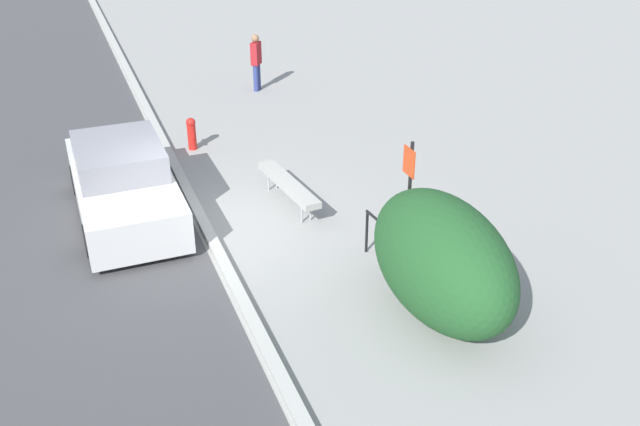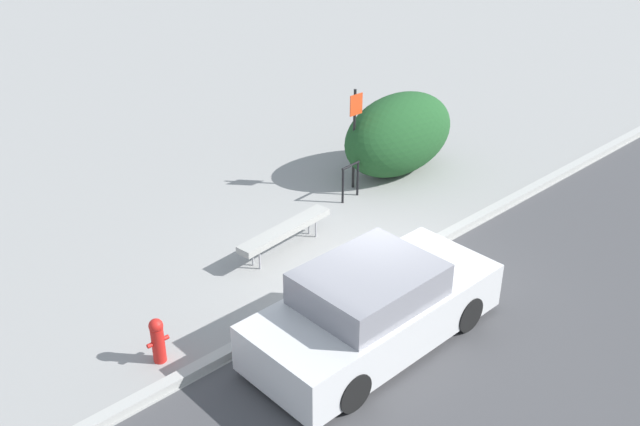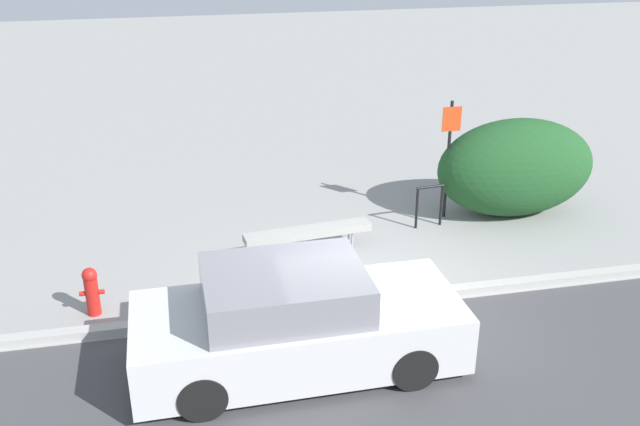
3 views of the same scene
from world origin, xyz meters
The scene contains 8 objects.
ground_plane centered at (0.00, 0.00, 0.00)m, with size 60.00×60.00×0.00m, color gray.
curb centered at (0.00, 0.00, 0.07)m, with size 60.00×0.20×0.13m.
bench centered at (-0.56, 1.78, 0.45)m, with size 2.24×0.58×0.52m.
bike_rack centered at (1.88, 2.50, 0.50)m, with size 0.55×0.10×0.83m.
sign_post centered at (2.34, 2.86, 1.38)m, with size 0.36×0.08×2.30m.
fire_hydrant centered at (-4.04, 0.61, 0.41)m, with size 0.36×0.22×0.77m.
shrub_hedge centered at (3.69, 2.74, 0.95)m, with size 3.11×1.67×1.90m.
parked_car_near centered at (-1.34, -1.27, 0.65)m, with size 4.25×1.81×1.42m.
Camera 3 is at (-2.68, -9.00, 5.68)m, focal length 40.00 mm.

